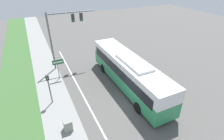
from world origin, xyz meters
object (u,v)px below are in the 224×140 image
Objects in this scene: street_sign at (58,65)px; utility_cabinet at (68,125)px; signal_gantry at (63,29)px; pedestrian_signal at (49,85)px; bus at (128,71)px.

utility_cabinet is at bearing -96.51° from street_sign.
street_sign is at bearing -120.07° from signal_gantry.
utility_cabinet is (0.59, -3.76, -1.46)m from pedestrian_signal.
pedestrian_signal is at bearing -114.74° from signal_gantry.
bus is 13.37× the size of utility_cabinet.
pedestrian_signal is at bearing -110.91° from street_sign.
utility_cabinet is (-2.34, -10.13, -4.22)m from signal_gantry.
signal_gantry is 2.28× the size of pedestrian_signal.
street_sign is at bearing 69.09° from pedestrian_signal.
pedestrian_signal is (-7.62, 0.56, 0.19)m from bus.
pedestrian_signal is 4.10m from street_sign.
signal_gantry is 7.45× the size of utility_cabinet.
pedestrian_signal is 3.27× the size of utility_cabinet.
bus is at bearing -35.45° from street_sign.
street_sign is (-1.48, -2.55, -3.06)m from signal_gantry.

